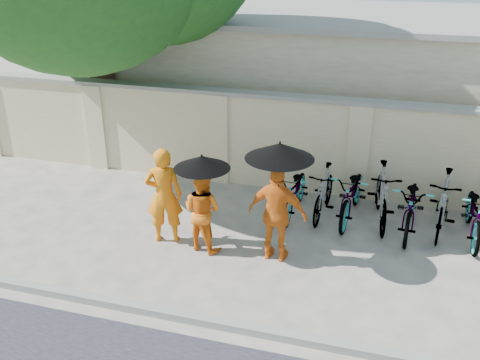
# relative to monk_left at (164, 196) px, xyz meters

# --- Properties ---
(ground) EXTENTS (80.00, 80.00, 0.00)m
(ground) POSITION_rel_monk_left_xyz_m (1.11, -0.33, -0.89)
(ground) COLOR #B4A593
(kerb) EXTENTS (40.00, 0.16, 0.12)m
(kerb) POSITION_rel_monk_left_xyz_m (1.11, -2.03, -0.83)
(kerb) COLOR gray
(kerb) RESTS_ON ground
(compound_wall) EXTENTS (20.00, 0.30, 2.00)m
(compound_wall) POSITION_rel_monk_left_xyz_m (2.11, 2.87, 0.11)
(compound_wall) COLOR beige
(compound_wall) RESTS_ON ground
(building_behind) EXTENTS (14.00, 6.00, 3.20)m
(building_behind) POSITION_rel_monk_left_xyz_m (3.11, 6.67, 0.71)
(building_behind) COLOR beige
(building_behind) RESTS_ON ground
(monk_left) EXTENTS (0.75, 0.61, 1.77)m
(monk_left) POSITION_rel_monk_left_xyz_m (0.00, 0.00, 0.00)
(monk_left) COLOR orange
(monk_left) RESTS_ON ground
(monk_center) EXTENTS (0.84, 0.73, 1.47)m
(monk_center) POSITION_rel_monk_left_xyz_m (0.74, -0.07, -0.15)
(monk_center) COLOR orange
(monk_center) RESTS_ON ground
(parasol_center) EXTENTS (0.94, 0.94, 0.94)m
(parasol_center) POSITION_rel_monk_left_xyz_m (0.79, -0.15, 0.78)
(parasol_center) COLOR black
(parasol_center) RESTS_ON ground
(monk_right) EXTENTS (1.04, 0.51, 1.71)m
(monk_right) POSITION_rel_monk_left_xyz_m (2.05, -0.06, -0.03)
(monk_right) COLOR orange
(monk_right) RESTS_ON ground
(parasol_right) EXTENTS (1.10, 1.10, 1.15)m
(parasol_right) POSITION_rel_monk_left_xyz_m (2.07, -0.14, 1.11)
(parasol_right) COLOR black
(parasol_right) RESTS_ON ground
(bike_0) EXTENTS (0.68, 1.81, 0.94)m
(bike_0) POSITION_rel_monk_left_xyz_m (2.03, 1.68, -0.42)
(bike_0) COLOR #AAAAAA
(bike_0) RESTS_ON ground
(bike_1) EXTENTS (0.59, 1.70, 1.01)m
(bike_1) POSITION_rel_monk_left_xyz_m (2.58, 1.74, -0.38)
(bike_1) COLOR #AAAAAA
(bike_1) RESTS_ON ground
(bike_2) EXTENTS (0.86, 2.00, 1.02)m
(bike_2) POSITION_rel_monk_left_xyz_m (3.13, 1.77, -0.37)
(bike_2) COLOR #AAAAAA
(bike_2) RESTS_ON ground
(bike_3) EXTENTS (0.74, 1.95, 1.14)m
(bike_3) POSITION_rel_monk_left_xyz_m (3.68, 1.77, -0.32)
(bike_3) COLOR #AAAAAA
(bike_3) RESTS_ON ground
(bike_4) EXTENTS (0.83, 2.01, 1.03)m
(bike_4) POSITION_rel_monk_left_xyz_m (4.23, 1.58, -0.37)
(bike_4) COLOR #AAAAAA
(bike_4) RESTS_ON ground
(bike_5) EXTENTS (0.77, 1.92, 1.12)m
(bike_5) POSITION_rel_monk_left_xyz_m (4.78, 1.75, -0.32)
(bike_5) COLOR #AAAAAA
(bike_5) RESTS_ON ground
(bike_6) EXTENTS (0.67, 1.88, 0.98)m
(bike_6) POSITION_rel_monk_left_xyz_m (5.32, 1.62, -0.39)
(bike_6) COLOR #AAAAAA
(bike_6) RESTS_ON ground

